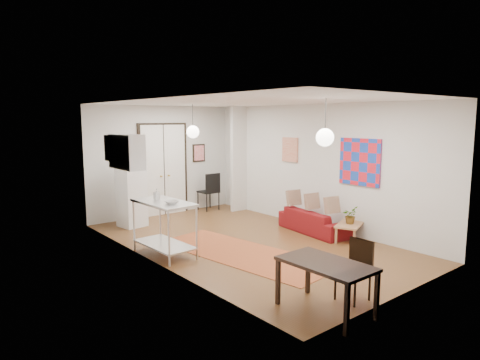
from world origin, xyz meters
TOP-DOWN VIEW (x-y plane):
  - floor at (0.00, 0.00)m, footprint 7.00×7.00m
  - ceiling at (0.00, 0.00)m, footprint 4.20×7.00m
  - wall_back at (0.00, 3.50)m, footprint 4.20×0.02m
  - wall_front at (0.00, -3.50)m, footprint 4.20×0.02m
  - wall_left at (-2.10, 0.00)m, footprint 0.02×7.00m
  - wall_right at (2.10, 0.00)m, footprint 0.02×7.00m
  - double_doors at (0.00, 3.46)m, footprint 1.44×0.06m
  - stub_partition at (1.85, 2.55)m, footprint 0.50×0.10m
  - wall_cabinet at (-1.92, 1.50)m, footprint 0.35×1.00m
  - painting_popart at (2.08, -1.25)m, footprint 0.05×1.00m
  - painting_abstract at (2.08, 0.80)m, footprint 0.05×0.50m
  - poster_back at (1.15, 3.47)m, footprint 0.40×0.03m
  - print_left at (-2.07, 2.00)m, footprint 0.03×0.44m
  - pendant_back at (0.00, 2.00)m, footprint 0.30×0.30m
  - pendant_front at (0.00, -2.00)m, footprint 0.30×0.30m
  - kilim_rug at (-0.56, -0.52)m, footprint 1.89×3.82m
  - sofa at (1.69, -0.37)m, footprint 1.87×0.94m
  - coffee_table at (1.75, -1.29)m, footprint 0.95×0.75m
  - potted_plant at (1.75, -1.29)m, footprint 0.39×0.41m
  - kitchen_counter at (-1.74, 0.35)m, footprint 0.72×1.37m
  - bowl at (-1.75, 0.05)m, footprint 0.25×0.25m
  - soap_bottle at (-1.75, 0.60)m, footprint 0.10×0.10m
  - fridge at (-1.26, 2.78)m, footprint 0.62×0.62m
  - dining_table at (-1.30, -3.15)m, footprint 0.71×1.24m
  - dining_chair_near at (-0.70, -3.07)m, footprint 0.41×0.57m
  - dining_chair_far at (-0.70, -3.07)m, footprint 0.41×0.57m
  - black_side_chair at (1.23, 3.25)m, footprint 0.49×0.49m

SIDE VIEW (x-z plane):
  - floor at x=0.00m, z-range 0.00..0.00m
  - kilim_rug at x=-0.56m, z-range 0.00..0.01m
  - sofa at x=1.69m, z-range 0.00..0.52m
  - coffee_table at x=1.75m, z-range 0.14..0.51m
  - dining_chair_near at x=-0.70m, z-range 0.06..0.92m
  - dining_chair_far at x=-0.70m, z-range 0.06..0.92m
  - potted_plant at x=1.75m, z-range 0.37..0.73m
  - dining_table at x=-1.30m, z-range 0.27..0.95m
  - black_side_chair at x=1.23m, z-range 0.09..1.15m
  - kitchen_counter at x=-1.74m, z-range 0.17..1.20m
  - fridge at x=-1.26m, z-range 0.00..1.55m
  - bowl at x=-1.75m, z-range 1.03..1.09m
  - soap_bottle at x=-1.75m, z-range 1.03..1.24m
  - double_doors at x=0.00m, z-range -0.05..2.45m
  - wall_back at x=0.00m, z-range 0.00..2.90m
  - wall_front at x=0.00m, z-range 0.00..2.90m
  - wall_left at x=-2.10m, z-range 0.00..2.90m
  - wall_right at x=2.10m, z-range 0.00..2.90m
  - stub_partition at x=1.85m, z-range 0.00..2.90m
  - poster_back at x=1.15m, z-range 1.35..1.85m
  - painting_popart at x=2.08m, z-range 1.15..2.15m
  - painting_abstract at x=2.08m, z-range 1.50..2.10m
  - wall_cabinet at x=-1.92m, z-range 1.55..2.25m
  - print_left at x=-2.07m, z-range 1.68..2.22m
  - pendant_back at x=0.00m, z-range 1.85..2.65m
  - pendant_front at x=0.00m, z-range 1.85..2.65m
  - ceiling at x=0.00m, z-range 2.89..2.91m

